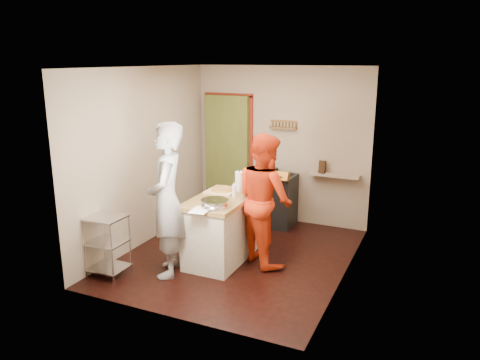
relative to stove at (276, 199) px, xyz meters
The scene contains 10 objects.
floor 1.49m from the stove, 91.94° to the right, with size 3.50×3.50×0.00m, color black.
back_wall 1.03m from the stove, 152.49° to the left, with size 3.00×0.44×2.60m.
left_wall 2.27m from the stove, 137.40° to the right, with size 0.04×3.50×2.60m, color gray.
right_wall 2.20m from the stove, 44.44° to the right, with size 0.04×3.50×2.60m, color gray.
ceiling 2.59m from the stove, 91.94° to the right, with size 3.00×3.50×0.02m, color white.
stove is the anchor object (origin of this frame).
wire_shelving 2.94m from the stove, 116.85° to the right, with size 0.48×0.40×0.80m.
island 1.63m from the stove, 96.98° to the right, with size 0.70×1.33×1.21m.
person_stripe 2.41m from the stove, 105.80° to the right, with size 0.72×0.47×1.97m, color #A1A0A5.
person_red 1.51m from the stove, 76.21° to the right, with size 0.86×0.67×1.78m, color red.
Camera 1 is at (2.54, -5.56, 2.72)m, focal length 35.00 mm.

